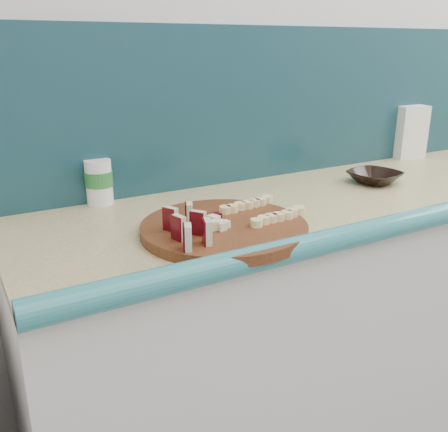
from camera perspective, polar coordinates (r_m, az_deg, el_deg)
kitchen_counter at (r=1.85m, az=14.27°, el=-10.58°), size 2.20×0.63×0.91m
backsplash at (r=1.84m, az=9.78°, el=12.77°), size 2.20×0.02×0.50m
cutting_board at (r=1.23m, az=-0.00°, el=-1.45°), size 0.47×0.47×0.03m
apple_wedges at (r=1.13m, az=-4.12°, el=-1.07°), size 0.09×0.17×0.06m
apple_chunks at (r=1.20m, az=-0.97°, el=-0.69°), size 0.06×0.07×0.02m
banana_slices at (r=1.30m, az=4.39°, el=0.66°), size 0.20×0.17×0.02m
brown_bowl at (r=1.75m, az=16.83°, el=4.26°), size 0.19×0.19×0.04m
flour_bag at (r=2.19m, az=20.38°, el=9.01°), size 0.14×0.11×0.21m
canister at (r=1.49m, az=-14.11°, el=3.88°), size 0.08×0.08×0.13m
banana_peel at (r=1.87m, az=16.43°, el=4.68°), size 0.19×0.16×0.01m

